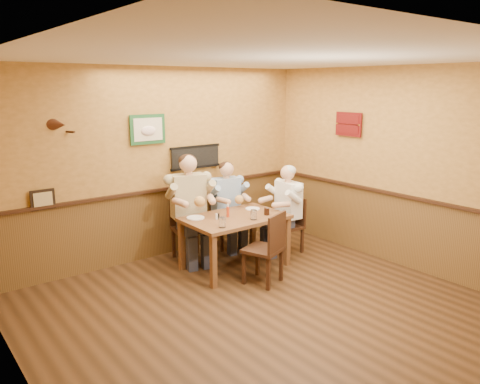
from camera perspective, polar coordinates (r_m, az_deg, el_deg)
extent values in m
plane|color=#311E0E|center=(5.47, 3.86, -14.72)|extent=(5.00, 5.00, 0.00)
cube|color=silver|center=(4.85, 4.38, 16.04)|extent=(5.00, 5.00, 0.02)
cube|color=#BD8B42|center=(7.00, -9.69, 3.41)|extent=(5.00, 0.02, 2.80)
cube|color=#BD8B42|center=(3.84, -25.02, -5.47)|extent=(0.02, 5.00, 2.80)
cube|color=#BD8B42|center=(6.87, 19.86, 2.65)|extent=(0.02, 5.00, 2.80)
cube|color=brown|center=(7.18, -9.34, -3.70)|extent=(5.00, 0.02, 1.00)
cube|color=brown|center=(7.06, 19.22, -4.57)|extent=(0.02, 5.00, 1.00)
cube|color=black|center=(7.25, -5.45, 4.26)|extent=(0.88, 0.03, 0.34)
cube|color=#1B5026|center=(6.81, -11.19, 7.51)|extent=(0.54, 0.03, 0.42)
cube|color=black|center=(6.41, -22.91, -0.86)|extent=(0.30, 0.03, 0.26)
cube|color=#611010|center=(7.38, 13.10, 8.05)|extent=(0.03, 0.48, 0.36)
cube|color=brown|center=(6.51, -0.62, -3.20)|extent=(1.40, 0.90, 0.05)
cube|color=brown|center=(5.98, -3.26, -8.52)|extent=(0.07, 0.07, 0.70)
cube|color=brown|center=(6.74, 5.78, -6.05)|extent=(0.07, 0.07, 0.70)
cube|color=brown|center=(6.60, -7.14, -6.51)|extent=(0.07, 0.07, 0.70)
cube|color=brown|center=(7.30, 1.55, -4.50)|extent=(0.07, 0.07, 0.70)
cylinder|color=white|center=(6.00, -2.19, -3.73)|extent=(0.10, 0.10, 0.13)
cylinder|color=white|center=(6.34, 1.67, -2.79)|extent=(0.09, 0.09, 0.13)
cylinder|color=black|center=(6.58, 3.28, -2.37)|extent=(0.10, 0.10, 0.10)
cylinder|color=#BB3613|center=(6.46, -1.48, -2.35)|extent=(0.05, 0.05, 0.17)
cylinder|color=white|center=(6.36, -2.88, -3.00)|extent=(0.04, 0.04, 0.08)
cylinder|color=black|center=(6.38, -2.66, -2.96)|extent=(0.03, 0.03, 0.08)
cylinder|color=white|center=(6.44, -5.45, -3.14)|extent=(0.32, 0.32, 0.02)
cylinder|color=white|center=(6.88, 1.55, -2.04)|extent=(0.23, 0.23, 0.01)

